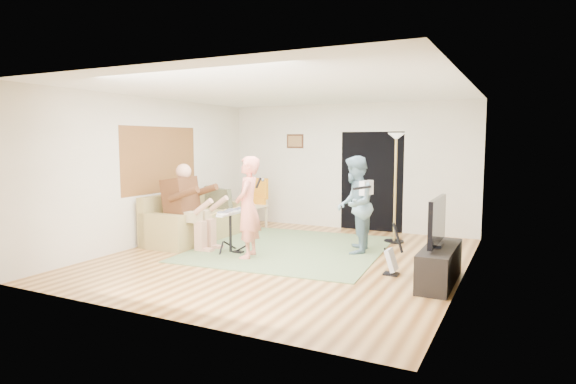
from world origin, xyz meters
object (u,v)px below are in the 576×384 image
(drum_kit, at_px, (230,234))
(dining_chair, at_px, (255,210))
(sofa, at_px, (193,224))
(torchiere_lamp, at_px, (396,168))
(tv_cabinet, at_px, (440,265))
(guitar_spare, at_px, (392,260))
(singer, at_px, (248,208))
(guitarist, at_px, (355,205))
(television, at_px, (437,221))

(drum_kit, bearing_deg, dining_chair, 110.41)
(drum_kit, relative_size, dining_chair, 0.69)
(sofa, distance_m, torchiere_lamp, 4.03)
(torchiere_lamp, distance_m, tv_cabinet, 2.89)
(guitar_spare, distance_m, dining_chair, 4.35)
(sofa, relative_size, drum_kit, 2.97)
(singer, height_order, dining_chair, singer)
(singer, distance_m, guitar_spare, 2.44)
(guitarist, height_order, dining_chair, guitarist)
(singer, distance_m, torchiere_lamp, 2.98)
(guitar_spare, relative_size, television, 0.73)
(torchiere_lamp, bearing_deg, guitarist, -109.01)
(sofa, bearing_deg, television, -10.80)
(drum_kit, height_order, tv_cabinet, drum_kit)
(guitar_spare, height_order, tv_cabinet, guitar_spare)
(dining_chair, bearing_deg, guitarist, -19.64)
(sofa, distance_m, guitarist, 3.25)
(singer, xyz_separation_m, guitar_spare, (2.36, 0.04, -0.61))
(dining_chair, bearing_deg, television, -24.54)
(dining_chair, distance_m, television, 4.96)
(guitarist, bearing_deg, guitar_spare, 28.90)
(dining_chair, bearing_deg, guitar_spare, -27.37)
(sofa, bearing_deg, tv_cabinet, -10.69)
(sofa, bearing_deg, singer, -25.24)
(tv_cabinet, bearing_deg, sofa, 169.31)
(drum_kit, xyz_separation_m, singer, (0.46, -0.18, 0.50))
(singer, bearing_deg, guitarist, 111.97)
(tv_cabinet, bearing_deg, guitarist, 143.27)
(sofa, xyz_separation_m, television, (4.75, -0.91, 0.55))
(singer, relative_size, dining_chair, 1.53)
(drum_kit, xyz_separation_m, television, (3.45, -0.26, 0.52))
(singer, xyz_separation_m, guitarist, (1.44, 1.12, -0.00))
(drum_kit, distance_m, torchiere_lamp, 3.29)
(guitar_spare, bearing_deg, dining_chair, 147.10)
(sofa, xyz_separation_m, guitarist, (3.20, 0.29, 0.53))
(tv_cabinet, bearing_deg, guitar_spare, 170.50)
(guitar_spare, xyz_separation_m, torchiere_lamp, (-0.53, 2.24, 1.19))
(drum_kit, height_order, dining_chair, dining_chair)
(drum_kit, relative_size, television, 0.72)
(singer, xyz_separation_m, television, (2.99, -0.08, 0.02))
(guitar_spare, distance_m, television, 0.90)
(sofa, height_order, tv_cabinet, sofa)
(torchiere_lamp, bearing_deg, guitar_spare, -76.68)
(guitarist, height_order, television, guitarist)
(dining_chair, height_order, television, television)
(guitarist, distance_m, dining_chair, 3.04)
(torchiere_lamp, bearing_deg, sofa, -158.07)
(guitarist, xyz_separation_m, guitar_spare, (0.93, -1.08, -0.61))
(drum_kit, xyz_separation_m, torchiere_lamp, (2.30, 2.10, 1.08))
(guitar_spare, relative_size, tv_cabinet, 0.54)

